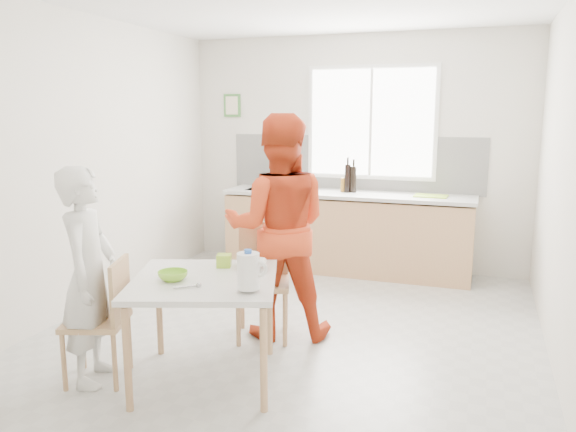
# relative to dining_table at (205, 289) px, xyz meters

# --- Properties ---
(ground) EXTENTS (4.50, 4.50, 0.00)m
(ground) POSITION_rel_dining_table_xyz_m (0.28, 1.00, -0.66)
(ground) COLOR #B7B7B2
(ground) RESTS_ON ground
(room_shell) EXTENTS (4.50, 4.50, 4.50)m
(room_shell) POSITION_rel_dining_table_xyz_m (0.28, 1.00, 0.99)
(room_shell) COLOR silver
(room_shell) RESTS_ON ground
(window) EXTENTS (1.50, 0.06, 1.30)m
(window) POSITION_rel_dining_table_xyz_m (0.48, 3.23, 1.04)
(window) COLOR white
(window) RESTS_ON room_shell
(backsplash) EXTENTS (3.00, 0.02, 0.65)m
(backsplash) POSITION_rel_dining_table_xyz_m (0.28, 3.24, 0.57)
(backsplash) COLOR white
(backsplash) RESTS_ON room_shell
(picture_frame) EXTENTS (0.22, 0.03, 0.28)m
(picture_frame) POSITION_rel_dining_table_xyz_m (-1.27, 3.24, 1.24)
(picture_frame) COLOR #44853C
(picture_frame) RESTS_ON room_shell
(kitchen_counter) EXTENTS (2.84, 0.64, 1.37)m
(kitchen_counter) POSITION_rel_dining_table_xyz_m (0.28, 2.95, -0.24)
(kitchen_counter) COLOR tan
(kitchen_counter) RESTS_ON ground
(dining_table) EXTENTS (1.21, 1.21, 0.73)m
(dining_table) POSITION_rel_dining_table_xyz_m (0.00, 0.00, 0.00)
(dining_table) COLOR silver
(dining_table) RESTS_ON ground
(chair_left) EXTENTS (0.50, 0.50, 0.85)m
(chair_left) POSITION_rel_dining_table_xyz_m (-0.65, -0.22, -0.19)
(chair_left) COLOR tan
(chair_left) RESTS_ON ground
(chair_far) EXTENTS (0.54, 0.54, 0.93)m
(chair_far) POSITION_rel_dining_table_xyz_m (0.07, 0.89, -0.14)
(chair_far) COLOR tan
(chair_far) RESTS_ON ground
(person_white) EXTENTS (0.51, 0.63, 1.49)m
(person_white) POSITION_rel_dining_table_xyz_m (-0.73, -0.25, 0.09)
(person_white) COLOR white
(person_white) RESTS_ON ground
(person_red) EXTENTS (1.06, 0.94, 1.82)m
(person_red) POSITION_rel_dining_table_xyz_m (0.19, 0.93, 0.25)
(person_red) COLOR red
(person_red) RESTS_ON ground
(bowl_green) EXTENTS (0.25, 0.25, 0.06)m
(bowl_green) POSITION_rel_dining_table_xyz_m (-0.17, -0.11, 0.11)
(bowl_green) COLOR #89D230
(bowl_green) RESTS_ON dining_table
(bowl_white) EXTENTS (0.28, 0.28, 0.05)m
(bowl_white) POSITION_rel_dining_table_xyz_m (0.20, 0.33, 0.10)
(bowl_white) COLOR white
(bowl_white) RESTS_ON dining_table
(milk_jug) EXTENTS (0.20, 0.14, 0.25)m
(milk_jug) POSITION_rel_dining_table_xyz_m (0.40, -0.16, 0.21)
(milk_jug) COLOR white
(milk_jug) RESTS_ON dining_table
(green_box) EXTENTS (0.13, 0.13, 0.09)m
(green_box) POSITION_rel_dining_table_xyz_m (0.00, 0.30, 0.12)
(green_box) COLOR #99CD2F
(green_box) RESTS_ON dining_table
(spoon) EXTENTS (0.13, 0.11, 0.01)m
(spoon) POSITION_rel_dining_table_xyz_m (-0.01, -0.23, 0.09)
(spoon) COLOR #A5A5AA
(spoon) RESTS_ON dining_table
(cutting_board) EXTENTS (0.36, 0.26, 0.01)m
(cutting_board) POSITION_rel_dining_table_xyz_m (1.21, 2.96, 0.27)
(cutting_board) COLOR #9AC92E
(cutting_board) RESTS_ON kitchen_counter
(wine_bottle_a) EXTENTS (0.07, 0.07, 0.32)m
(wine_bottle_a) POSITION_rel_dining_table_xyz_m (0.27, 2.99, 0.42)
(wine_bottle_a) COLOR black
(wine_bottle_a) RESTS_ON kitchen_counter
(wine_bottle_b) EXTENTS (0.07, 0.07, 0.30)m
(wine_bottle_b) POSITION_rel_dining_table_xyz_m (0.34, 3.00, 0.41)
(wine_bottle_b) COLOR black
(wine_bottle_b) RESTS_ON kitchen_counter
(jar_amber) EXTENTS (0.06, 0.06, 0.16)m
(jar_amber) POSITION_rel_dining_table_xyz_m (0.22, 3.01, 0.34)
(jar_amber) COLOR #91631F
(jar_amber) RESTS_ON kitchen_counter
(soap_bottle) EXTENTS (0.11, 0.11, 0.20)m
(soap_bottle) POSITION_rel_dining_table_xyz_m (-0.47, 3.12, 0.36)
(soap_bottle) COLOR #999999
(soap_bottle) RESTS_ON kitchen_counter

